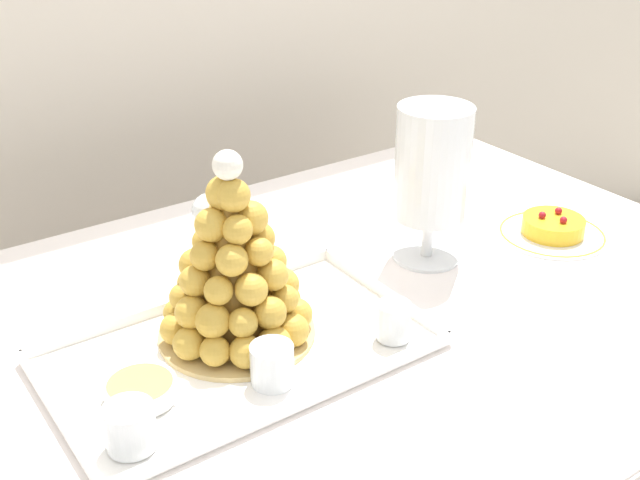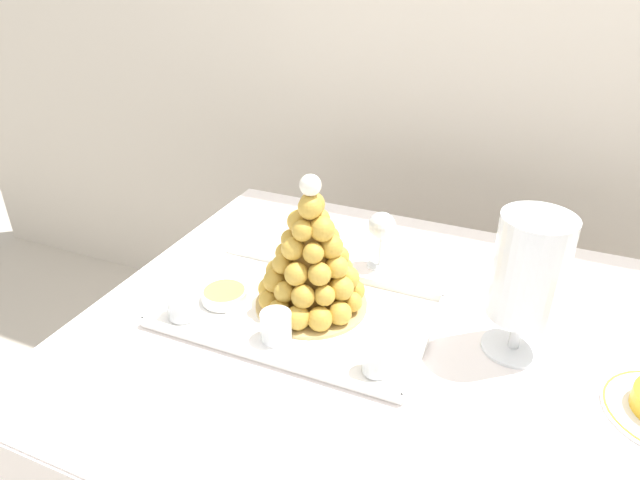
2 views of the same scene
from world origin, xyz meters
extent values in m
cube|color=silver|center=(0.00, 0.95, 1.25)|extent=(4.80, 0.10, 2.50)
cylinder|color=brown|center=(-0.59, 0.42, 0.36)|extent=(0.04, 0.04, 0.71)
cube|color=brown|center=(0.00, 0.00, 0.72)|extent=(1.30, 0.96, 0.02)
cube|color=white|center=(0.00, 0.00, 0.73)|extent=(1.36, 1.02, 0.00)
cube|color=white|center=(0.00, 0.51, 0.55)|extent=(1.36, 0.01, 0.36)
cube|color=white|center=(-0.68, 0.00, 0.55)|extent=(0.01, 1.02, 0.36)
cube|color=white|center=(-0.26, -0.03, 0.74)|extent=(0.54, 0.32, 0.01)
cube|color=white|center=(-0.26, -0.19, 0.75)|extent=(0.54, 0.01, 0.02)
cube|color=white|center=(-0.26, 0.13, 0.75)|extent=(0.54, 0.01, 0.02)
cube|color=white|center=(-0.53, -0.03, 0.75)|extent=(0.01, 0.32, 0.02)
cube|color=white|center=(0.01, -0.03, 0.75)|extent=(0.01, 0.32, 0.02)
cylinder|color=white|center=(-0.26, -0.03, 0.74)|extent=(0.29, 0.29, 0.00)
cylinder|color=tan|center=(-0.25, 0.01, 0.75)|extent=(0.24, 0.24, 0.01)
cone|color=#B08130|center=(-0.25, 0.01, 0.87)|extent=(0.15, 0.15, 0.24)
sphere|color=gold|center=(-0.15, 0.01, 0.78)|extent=(0.04, 0.04, 0.04)
sphere|color=gold|center=(-0.16, 0.05, 0.78)|extent=(0.05, 0.05, 0.05)
sphere|color=gold|center=(-0.19, 0.08, 0.78)|extent=(0.05, 0.05, 0.05)
sphere|color=gold|center=(-0.23, 0.10, 0.78)|extent=(0.05, 0.05, 0.05)
sphere|color=gold|center=(-0.28, 0.09, 0.78)|extent=(0.05, 0.05, 0.05)
sphere|color=gold|center=(-0.31, 0.07, 0.78)|extent=(0.04, 0.04, 0.04)
sphere|color=gold|center=(-0.33, 0.03, 0.78)|extent=(0.05, 0.05, 0.05)
sphere|color=gold|center=(-0.33, -0.01, 0.78)|extent=(0.05, 0.05, 0.05)
sphere|color=gold|center=(-0.31, -0.05, 0.78)|extent=(0.04, 0.04, 0.04)
sphere|color=gold|center=(-0.28, -0.08, 0.78)|extent=(0.05, 0.05, 0.05)
sphere|color=gold|center=(-0.23, -0.08, 0.78)|extent=(0.05, 0.05, 0.05)
sphere|color=gold|center=(-0.19, -0.07, 0.78)|extent=(0.05, 0.05, 0.05)
sphere|color=gold|center=(-0.16, -0.03, 0.78)|extent=(0.05, 0.05, 0.05)
sphere|color=gold|center=(-0.17, 0.03, 0.82)|extent=(0.05, 0.05, 0.05)
sphere|color=gold|center=(-0.20, 0.07, 0.82)|extent=(0.05, 0.05, 0.05)
sphere|color=gold|center=(-0.24, 0.08, 0.82)|extent=(0.05, 0.05, 0.05)
sphere|color=gold|center=(-0.28, 0.07, 0.82)|extent=(0.05, 0.05, 0.05)
sphere|color=gold|center=(-0.31, 0.04, 0.82)|extent=(0.04, 0.04, 0.04)
sphere|color=gold|center=(-0.32, 0.00, 0.82)|extent=(0.05, 0.05, 0.05)
sphere|color=gold|center=(-0.31, -0.04, 0.82)|extent=(0.05, 0.05, 0.05)
sphere|color=gold|center=(-0.27, -0.06, 0.82)|extent=(0.04, 0.04, 0.04)
sphere|color=gold|center=(-0.23, -0.07, 0.82)|extent=(0.05, 0.05, 0.05)
sphere|color=gold|center=(-0.19, -0.05, 0.82)|extent=(0.04, 0.04, 0.04)
sphere|color=gold|center=(-0.17, -0.01, 0.82)|extent=(0.05, 0.05, 0.05)
sphere|color=gold|center=(-0.20, 0.05, 0.86)|extent=(0.04, 0.04, 0.04)
sphere|color=gold|center=(-0.24, 0.07, 0.86)|extent=(0.05, 0.05, 0.05)
sphere|color=gold|center=(-0.28, 0.05, 0.86)|extent=(0.05, 0.05, 0.05)
sphere|color=gold|center=(-0.30, 0.01, 0.86)|extent=(0.05, 0.05, 0.05)
sphere|color=gold|center=(-0.29, -0.03, 0.86)|extent=(0.04, 0.04, 0.04)
sphere|color=gold|center=(-0.25, -0.05, 0.86)|extent=(0.05, 0.05, 0.05)
sphere|color=gold|center=(-0.21, -0.04, 0.86)|extent=(0.05, 0.05, 0.05)
sphere|color=gold|center=(-0.19, 0.00, 0.86)|extent=(0.05, 0.05, 0.05)
sphere|color=gold|center=(-0.22, 0.05, 0.90)|extent=(0.05, 0.05, 0.05)
sphere|color=gold|center=(-0.27, 0.05, 0.90)|extent=(0.04, 0.04, 0.04)
sphere|color=gold|center=(-0.29, 0.01, 0.90)|extent=(0.04, 0.04, 0.04)
sphere|color=gold|center=(-0.27, -0.03, 0.90)|extent=(0.05, 0.05, 0.05)
sphere|color=gold|center=(-0.22, -0.03, 0.90)|extent=(0.04, 0.04, 0.04)
sphere|color=gold|center=(-0.20, 0.01, 0.90)|extent=(0.05, 0.05, 0.05)
sphere|color=gold|center=(-0.24, 0.04, 0.94)|extent=(0.05, 0.05, 0.05)
sphere|color=gold|center=(-0.27, 0.01, 0.94)|extent=(0.05, 0.05, 0.05)
sphere|color=gold|center=(-0.25, -0.02, 0.94)|extent=(0.04, 0.04, 0.04)
sphere|color=gold|center=(-0.22, 0.00, 0.94)|extent=(0.05, 0.05, 0.05)
sphere|color=gold|center=(-0.25, 0.02, 0.98)|extent=(0.05, 0.05, 0.05)
sphere|color=gold|center=(-0.24, 0.00, 0.98)|extent=(0.05, 0.05, 0.05)
sphere|color=white|center=(-0.25, 0.01, 1.02)|extent=(0.04, 0.04, 0.04)
cylinder|color=silver|center=(-0.47, -0.13, 0.77)|extent=(0.06, 0.06, 0.06)
cylinder|color=brown|center=(-0.47, -0.13, 0.76)|extent=(0.06, 0.06, 0.02)
cylinder|color=#8C603D|center=(-0.47, -0.13, 0.78)|extent=(0.06, 0.06, 0.02)
sphere|color=brown|center=(-0.48, -0.14, 0.79)|extent=(0.02, 0.02, 0.02)
cylinder|color=silver|center=(-0.26, -0.12, 0.77)|extent=(0.06, 0.06, 0.06)
cylinder|color=brown|center=(-0.26, -0.12, 0.76)|extent=(0.05, 0.05, 0.02)
cylinder|color=#8C603D|center=(-0.26, -0.12, 0.78)|extent=(0.05, 0.05, 0.02)
sphere|color=brown|center=(-0.26, -0.12, 0.79)|extent=(0.02, 0.02, 0.02)
cylinder|color=silver|center=(-0.06, -0.13, 0.77)|extent=(0.05, 0.05, 0.06)
cylinder|color=brown|center=(-0.06, -0.13, 0.76)|extent=(0.05, 0.05, 0.02)
cylinder|color=#8C603D|center=(-0.06, -0.13, 0.78)|extent=(0.05, 0.05, 0.02)
sphere|color=brown|center=(-0.06, -0.13, 0.79)|extent=(0.01, 0.01, 0.01)
cylinder|color=white|center=(-0.42, -0.05, 0.76)|extent=(0.10, 0.10, 0.02)
cylinder|color=#F2CC59|center=(-0.42, -0.05, 0.77)|extent=(0.09, 0.09, 0.00)
cylinder|color=white|center=(0.16, 0.04, 0.74)|extent=(0.12, 0.12, 0.01)
cylinder|color=white|center=(0.16, 0.04, 0.78)|extent=(0.02, 0.02, 0.08)
cylinder|color=white|center=(0.16, 0.04, 0.92)|extent=(0.13, 0.13, 0.20)
cylinder|color=#72B2E0|center=(0.19, 0.05, 0.84)|extent=(0.06, 0.05, 0.05)
cylinder|color=pink|center=(0.15, 0.07, 0.84)|extent=(0.05, 0.05, 0.04)
cylinder|color=#F9A54C|center=(0.15, 0.01, 0.84)|extent=(0.05, 0.05, 0.03)
cylinder|color=yellow|center=(0.19, 0.05, 0.86)|extent=(0.05, 0.04, 0.05)
cylinder|color=#D199D8|center=(0.15, 0.07, 0.86)|extent=(0.06, 0.04, 0.06)
cylinder|color=#F9A54C|center=(0.15, 0.02, 0.86)|extent=(0.05, 0.04, 0.05)
cylinder|color=pink|center=(0.17, 0.02, 0.86)|extent=(0.05, 0.05, 0.04)
cylinder|color=#D199D8|center=(0.18, 0.06, 0.88)|extent=(0.05, 0.05, 0.03)
cylinder|color=#D199D8|center=(0.15, 0.04, 0.88)|extent=(0.05, 0.05, 0.05)
cylinder|color=yellow|center=(0.19, 0.02, 0.88)|extent=(0.05, 0.05, 0.05)
cylinder|color=#72B2E0|center=(0.15, 0.07, 0.90)|extent=(0.06, 0.05, 0.06)
cylinder|color=yellow|center=(0.14, 0.04, 0.90)|extent=(0.06, 0.05, 0.05)
cylinder|color=yellow|center=(0.17, 0.01, 0.90)|extent=(0.05, 0.05, 0.04)
cylinder|color=brown|center=(0.18, 0.04, 0.90)|extent=(0.07, 0.05, 0.07)
cylinder|color=#F9A54C|center=(0.14, 0.06, 0.92)|extent=(0.06, 0.04, 0.06)
cylinder|color=#E54C47|center=(0.16, 0.01, 0.92)|extent=(0.07, 0.04, 0.07)
cylinder|color=#E54C47|center=(0.19, 0.05, 0.92)|extent=(0.06, 0.05, 0.06)
cylinder|color=#F9A54C|center=(0.13, 0.05, 0.94)|extent=(0.06, 0.04, 0.06)
cylinder|color=#E54C47|center=(0.17, 0.03, 0.94)|extent=(0.05, 0.05, 0.05)
cylinder|color=#72B2E0|center=(0.17, 0.05, 0.94)|extent=(0.05, 0.05, 0.04)
cylinder|color=#F9A54C|center=(0.13, 0.03, 0.96)|extent=(0.06, 0.05, 0.06)
cylinder|color=#D199D8|center=(0.17, 0.03, 0.96)|extent=(0.05, 0.05, 0.06)
cylinder|color=pink|center=(0.18, 0.05, 0.96)|extent=(0.06, 0.04, 0.06)
cylinder|color=#72B2E0|center=(0.15, 0.06, 0.96)|extent=(0.07, 0.05, 0.07)
cylinder|color=#F9A54C|center=(0.15, 0.02, 0.98)|extent=(0.07, 0.05, 0.07)
cylinder|color=#F9A54C|center=(0.20, 0.03, 0.98)|extent=(0.06, 0.05, 0.06)
cylinder|color=#F9A54C|center=(0.15, 0.07, 0.98)|extent=(0.06, 0.05, 0.05)
cylinder|color=silver|center=(-0.17, 0.23, 0.74)|extent=(0.06, 0.06, 0.00)
cylinder|color=silver|center=(-0.17, 0.23, 0.78)|extent=(0.01, 0.01, 0.07)
sphere|color=silver|center=(-0.17, 0.23, 0.85)|extent=(0.06, 0.06, 0.06)
camera|label=1|loc=(-0.71, -0.88, 1.42)|focal=44.56mm
camera|label=2|loc=(0.16, -0.87, 1.44)|focal=31.34mm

